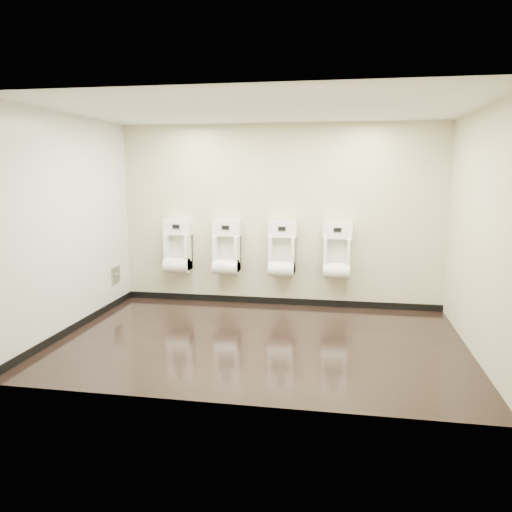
{
  "coord_description": "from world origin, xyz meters",
  "views": [
    {
      "loc": [
        0.98,
        -5.89,
        2.1
      ],
      "look_at": [
        -0.15,
        0.55,
        0.97
      ],
      "focal_mm": 35.0,
      "sensor_mm": 36.0,
      "label": 1
    }
  ],
  "objects_px": {
    "urinal_0": "(178,250)",
    "urinal_1": "(227,251)",
    "urinal_2": "(282,253)",
    "urinal_3": "(337,254)",
    "access_panel": "(116,274)"
  },
  "relations": [
    {
      "from": "urinal_1",
      "to": "urinal_2",
      "type": "bearing_deg",
      "value": 0.0
    },
    {
      "from": "access_panel",
      "to": "urinal_0",
      "type": "xyz_separation_m",
      "value": [
        0.88,
        0.4,
        0.35
      ]
    },
    {
      "from": "urinal_2",
      "to": "urinal_3",
      "type": "distance_m",
      "value": 0.83
    },
    {
      "from": "access_panel",
      "to": "urinal_0",
      "type": "distance_m",
      "value": 1.03
    },
    {
      "from": "urinal_1",
      "to": "urinal_2",
      "type": "xyz_separation_m",
      "value": [
        0.87,
        0.0,
        0.0
      ]
    },
    {
      "from": "urinal_1",
      "to": "urinal_3",
      "type": "height_order",
      "value": "same"
    },
    {
      "from": "urinal_1",
      "to": "urinal_3",
      "type": "xyz_separation_m",
      "value": [
        1.7,
        0.0,
        0.0
      ]
    },
    {
      "from": "access_panel",
      "to": "urinal_3",
      "type": "bearing_deg",
      "value": 6.78
    },
    {
      "from": "urinal_0",
      "to": "urinal_1",
      "type": "xyz_separation_m",
      "value": [
        0.8,
        0.0,
        0.0
      ]
    },
    {
      "from": "urinal_3",
      "to": "urinal_0",
      "type": "bearing_deg",
      "value": 180.0
    },
    {
      "from": "urinal_0",
      "to": "urinal_2",
      "type": "relative_size",
      "value": 1.0
    },
    {
      "from": "access_panel",
      "to": "urinal_0",
      "type": "bearing_deg",
      "value": 24.44
    },
    {
      "from": "urinal_2",
      "to": "access_panel",
      "type": "bearing_deg",
      "value": -171.05
    },
    {
      "from": "urinal_1",
      "to": "urinal_0",
      "type": "bearing_deg",
      "value": 180.0
    },
    {
      "from": "access_panel",
      "to": "urinal_1",
      "type": "distance_m",
      "value": 1.76
    }
  ]
}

